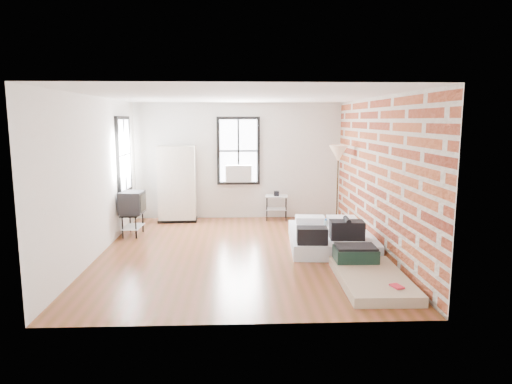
{
  "coord_description": "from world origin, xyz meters",
  "views": [
    {
      "loc": [
        -0.03,
        -8.08,
        2.39
      ],
      "look_at": [
        0.32,
        0.3,
        1.06
      ],
      "focal_mm": 32.0,
      "sensor_mm": 36.0,
      "label": 1
    }
  ],
  "objects_px": {
    "mattress_main": "(331,237)",
    "side_table": "(276,200)",
    "tv_stand": "(132,204)",
    "wardrobe": "(177,184)",
    "floor_lamp": "(338,157)",
    "mattress_bare": "(368,272)"
  },
  "relations": [
    {
      "from": "mattress_main",
      "to": "tv_stand",
      "type": "height_order",
      "value": "tv_stand"
    },
    {
      "from": "floor_lamp",
      "to": "tv_stand",
      "type": "distance_m",
      "value": 4.48
    },
    {
      "from": "mattress_main",
      "to": "side_table",
      "type": "height_order",
      "value": "side_table"
    },
    {
      "from": "wardrobe",
      "to": "side_table",
      "type": "xyz_separation_m",
      "value": [
        2.37,
        0.07,
        -0.42
      ]
    },
    {
      "from": "wardrobe",
      "to": "mattress_main",
      "type": "bearing_deg",
      "value": -38.62
    },
    {
      "from": "side_table",
      "to": "floor_lamp",
      "type": "bearing_deg",
      "value": -40.57
    },
    {
      "from": "mattress_main",
      "to": "floor_lamp",
      "type": "xyz_separation_m",
      "value": [
        0.41,
        1.36,
        1.41
      ]
    },
    {
      "from": "mattress_main",
      "to": "tv_stand",
      "type": "distance_m",
      "value": 4.11
    },
    {
      "from": "mattress_bare",
      "to": "side_table",
      "type": "height_order",
      "value": "side_table"
    },
    {
      "from": "floor_lamp",
      "to": "tv_stand",
      "type": "xyz_separation_m",
      "value": [
        -4.36,
        -0.34,
        -0.94
      ]
    },
    {
      "from": "mattress_main",
      "to": "side_table",
      "type": "xyz_separation_m",
      "value": [
        -0.83,
        2.42,
        0.29
      ]
    },
    {
      "from": "tv_stand",
      "to": "side_table",
      "type": "bearing_deg",
      "value": 27.11
    },
    {
      "from": "mattress_main",
      "to": "side_table",
      "type": "relative_size",
      "value": 3.14
    },
    {
      "from": "floor_lamp",
      "to": "mattress_bare",
      "type": "bearing_deg",
      "value": -93.89
    },
    {
      "from": "wardrobe",
      "to": "side_table",
      "type": "relative_size",
      "value": 2.58
    },
    {
      "from": "mattress_main",
      "to": "mattress_bare",
      "type": "relative_size",
      "value": 1.19
    },
    {
      "from": "floor_lamp",
      "to": "mattress_main",
      "type": "bearing_deg",
      "value": -106.72
    },
    {
      "from": "side_table",
      "to": "floor_lamp",
      "type": "distance_m",
      "value": 1.98
    },
    {
      "from": "floor_lamp",
      "to": "tv_stand",
      "type": "bearing_deg",
      "value": -175.58
    },
    {
      "from": "mattress_bare",
      "to": "tv_stand",
      "type": "xyz_separation_m",
      "value": [
        -4.15,
        2.89,
        0.54
      ]
    },
    {
      "from": "tv_stand",
      "to": "wardrobe",
      "type": "bearing_deg",
      "value": 63.36
    },
    {
      "from": "mattress_main",
      "to": "side_table",
      "type": "distance_m",
      "value": 2.57
    }
  ]
}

